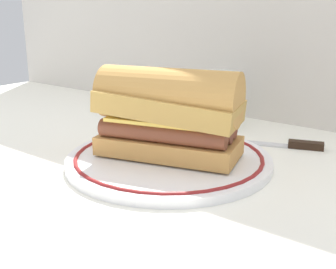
{
  "coord_description": "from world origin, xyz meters",
  "views": [
    {
      "loc": [
        0.38,
        -0.47,
        0.22
      ],
      "look_at": [
        0.02,
        -0.0,
        0.04
      ],
      "focal_mm": 46.02,
      "sensor_mm": 36.0,
      "label": 1
    }
  ],
  "objects_px": {
    "sausage_sandwich": "(168,112)",
    "butter_knife": "(288,144)",
    "plate": "(168,159)",
    "drinking_glass": "(217,103)"
  },
  "relations": [
    {
      "from": "butter_knife",
      "to": "sausage_sandwich",
      "type": "bearing_deg",
      "value": -120.78
    },
    {
      "from": "sausage_sandwich",
      "to": "drinking_glass",
      "type": "relative_size",
      "value": 2.1
    },
    {
      "from": "drinking_glass",
      "to": "plate",
      "type": "bearing_deg",
      "value": -76.5
    },
    {
      "from": "plate",
      "to": "drinking_glass",
      "type": "relative_size",
      "value": 2.86
    },
    {
      "from": "sausage_sandwich",
      "to": "drinking_glass",
      "type": "bearing_deg",
      "value": 87.97
    },
    {
      "from": "plate",
      "to": "drinking_glass",
      "type": "height_order",
      "value": "drinking_glass"
    },
    {
      "from": "plate",
      "to": "butter_knife",
      "type": "relative_size",
      "value": 2.22
    },
    {
      "from": "sausage_sandwich",
      "to": "drinking_glass",
      "type": "distance_m",
      "value": 0.23
    },
    {
      "from": "plate",
      "to": "butter_knife",
      "type": "xyz_separation_m",
      "value": [
        0.11,
        0.18,
        -0.0
      ]
    },
    {
      "from": "sausage_sandwich",
      "to": "butter_knife",
      "type": "relative_size",
      "value": 1.63
    }
  ]
}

